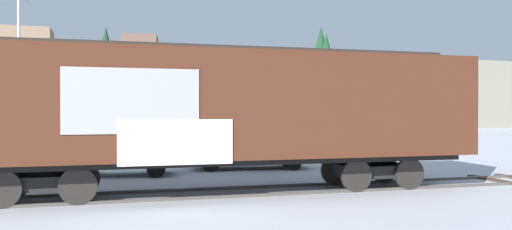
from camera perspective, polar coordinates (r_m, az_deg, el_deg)
The scene contains 7 objects.
ground_plane at distance 13.93m, azimuth -2.61°, elevation -9.01°, with size 260.00×260.00×0.00m, color #B2B5BC.
track at distance 13.75m, azimuth -5.88°, elevation -8.97°, with size 59.95×6.06×0.08m.
freight_car at distance 13.65m, azimuth -3.95°, elevation 0.80°, with size 14.55×3.98×4.11m.
flagpole at distance 23.29m, azimuth -25.60°, elevation 7.92°, with size 0.31×1.57×8.30m.
hillside at distance 73.86m, azimuth -16.39°, elevation 2.23°, with size 130.74×41.86×14.30m.
parked_car_silver at distance 18.31m, azimuth -16.15°, elevation -4.25°, with size 4.53×2.50×1.61m.
parked_car_black at distance 19.74m, azimuth -0.79°, elevation -3.74°, with size 4.93×2.65×1.71m.
Camera 1 is at (-3.99, -13.15, 2.27)m, focal length 34.53 mm.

